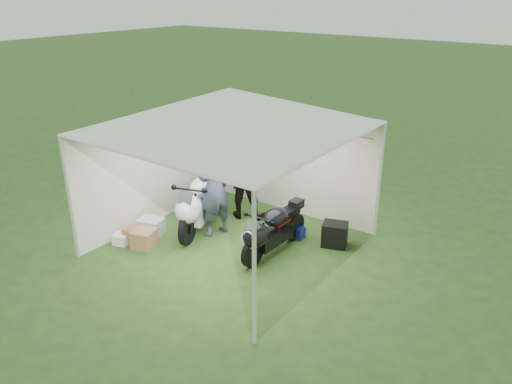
% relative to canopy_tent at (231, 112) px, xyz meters
% --- Properties ---
extents(ground, '(80.00, 80.00, 0.00)m').
position_rel_canopy_tent_xyz_m(ground, '(0.00, -0.03, -2.58)').
color(ground, '#27421A').
rests_on(ground, ground).
extents(canopy_tent, '(5.66, 5.66, 3.00)m').
position_rel_canopy_tent_xyz_m(canopy_tent, '(0.00, 0.00, 0.00)').
color(canopy_tent, silver).
rests_on(canopy_tent, ground).
extents(motorcycle_white, '(1.03, 2.09, 1.07)m').
position_rel_canopy_tent_xyz_m(motorcycle_white, '(-0.96, 0.14, -1.98)').
color(motorcycle_white, black).
rests_on(motorcycle_white, ground).
extents(motorcycle_black, '(0.44, 1.82, 0.90)m').
position_rel_canopy_tent_xyz_m(motorcycle_black, '(0.77, 0.14, -2.08)').
color(motorcycle_black, black).
rests_on(motorcycle_black, ground).
extents(paddock_stand, '(0.34, 0.22, 0.25)m').
position_rel_canopy_tent_xyz_m(paddock_stand, '(0.80, 0.96, -2.45)').
color(paddock_stand, '#252CC2').
rests_on(paddock_stand, ground).
extents(person_dark_jacket, '(1.14, 1.03, 1.93)m').
position_rel_canopy_tent_xyz_m(person_dark_jacket, '(-0.63, 1.18, -1.61)').
color(person_dark_jacket, black).
rests_on(person_dark_jacket, ground).
extents(person_blue_jacket, '(0.62, 0.80, 1.95)m').
position_rel_canopy_tent_xyz_m(person_blue_jacket, '(-0.59, 0.17, -1.60)').
color(person_blue_jacket, slate).
rests_on(person_blue_jacket, ground).
extents(equipment_box, '(0.56, 0.50, 0.46)m').
position_rel_canopy_tent_xyz_m(equipment_box, '(1.56, 1.13, -2.34)').
color(equipment_box, black).
rests_on(equipment_box, ground).
extents(crate_0, '(0.56, 0.50, 0.31)m').
position_rel_canopy_tent_xyz_m(crate_0, '(-1.61, -0.60, -2.42)').
color(crate_0, '#B6B9BF').
rests_on(crate_0, ground).
extents(crate_1, '(0.49, 0.49, 0.35)m').
position_rel_canopy_tent_xyz_m(crate_1, '(-1.30, -1.06, -2.40)').
color(crate_1, '#906A46').
rests_on(crate_1, ground).
extents(crate_2, '(0.34, 0.31, 0.20)m').
position_rel_canopy_tent_xyz_m(crate_2, '(-1.75, -1.24, -2.47)').
color(crate_2, silver).
rests_on(crate_2, ground).
extents(crate_3, '(0.49, 0.38, 0.30)m').
position_rel_canopy_tent_xyz_m(crate_3, '(-1.54, -1.04, -2.43)').
color(crate_3, brown).
rests_on(crate_3, ground).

